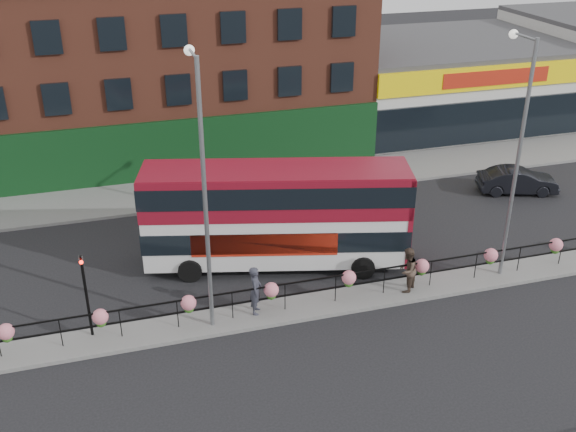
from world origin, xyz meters
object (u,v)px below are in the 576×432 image
object	(u,v)px
double_decker_bus	(277,207)
car	(518,181)
lamp_column_east	(517,141)
lamp_column_west	(202,174)
pedestrian_a	(256,290)
pedestrian_b	(407,270)

from	to	relation	value
double_decker_bus	car	world-z (taller)	double_decker_bus
double_decker_bus	lamp_column_east	xyz separation A→B (m)	(8.50, -3.27, 3.14)
lamp_column_west	lamp_column_east	world-z (taller)	lamp_column_west
car	lamp_column_east	size ratio (longest dim) A/B	0.45
pedestrian_a	lamp_column_west	world-z (taller)	lamp_column_west
double_decker_bus	lamp_column_east	bearing A→B (deg)	-21.03
car	pedestrian_b	distance (m)	12.20
lamp_column_west	lamp_column_east	size ratio (longest dim) A/B	1.02
double_decker_bus	lamp_column_east	size ratio (longest dim) A/B	1.16
pedestrian_b	lamp_column_west	world-z (taller)	lamp_column_west
car	lamp_column_east	world-z (taller)	lamp_column_east
double_decker_bus	pedestrian_a	distance (m)	4.16
car	pedestrian_b	world-z (taller)	pedestrian_b
pedestrian_b	lamp_column_east	world-z (taller)	lamp_column_east
pedestrian_a	pedestrian_b	xyz separation A→B (m)	(6.01, -0.20, -0.03)
lamp_column_east	double_decker_bus	bearing A→B (deg)	158.97
car	lamp_column_west	bearing A→B (deg)	129.29
car	pedestrian_a	bearing A→B (deg)	131.26
car	lamp_column_west	size ratio (longest dim) A/B	0.44
lamp_column_west	double_decker_bus	bearing A→B (deg)	44.78
lamp_column_west	lamp_column_east	bearing A→B (deg)	0.94
pedestrian_b	lamp_column_west	size ratio (longest dim) A/B	0.19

